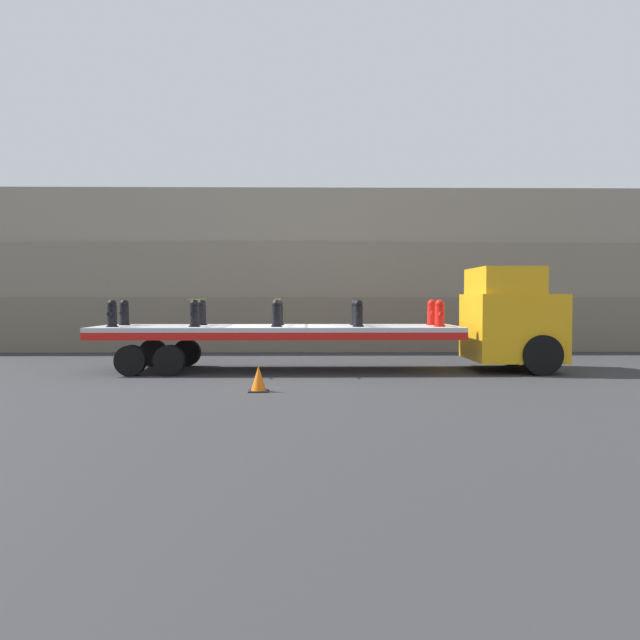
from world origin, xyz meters
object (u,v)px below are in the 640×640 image
object	(u,v)px
fire_hydrant_black_near_2	(277,314)
fire_hydrant_black_far_2	(279,313)
fire_hydrant_black_near_1	(194,314)
fire_hydrant_black_far_1	(202,313)
truck_cab	(514,318)
flatbed_trailer	(256,334)
fire_hydrant_black_far_0	(124,313)
fire_hydrant_red_near_4	(440,314)
fire_hydrant_black_near_0	(112,314)
fire_hydrant_red_far_4	(432,313)
traffic_cone	(259,379)
fire_hydrant_black_far_3	(355,313)
fire_hydrant_black_near_3	(358,314)

from	to	relation	value
fire_hydrant_black_near_2	fire_hydrant_black_far_2	bearing A→B (deg)	90.00
fire_hydrant_black_near_1	fire_hydrant_black_far_1	xyz separation A→B (m)	(0.00, 1.11, 0.00)
truck_cab	flatbed_trailer	bearing A→B (deg)	180.00
fire_hydrant_black_far_0	fire_hydrant_red_near_4	size ratio (longest dim) A/B	1.00
fire_hydrant_black_near_0	fire_hydrant_black_far_0	xyz separation A→B (m)	(0.00, 1.11, 0.00)
truck_cab	flatbed_trailer	size ratio (longest dim) A/B	0.29
fire_hydrant_black_near_0	fire_hydrant_black_near_2	distance (m)	4.42
fire_hydrant_black_far_0	fire_hydrant_black_far_1	size ratio (longest dim) A/B	1.00
truck_cab	fire_hydrant_red_far_4	world-z (taller)	truck_cab
fire_hydrant_black_far_1	fire_hydrant_black_far_2	world-z (taller)	same
traffic_cone	fire_hydrant_black_near_2	bearing A→B (deg)	86.51
truck_cab	fire_hydrant_red_near_4	world-z (taller)	truck_cab
flatbed_trailer	fire_hydrant_black_near_1	xyz separation A→B (m)	(-1.60, -0.55, 0.57)
fire_hydrant_red_far_4	fire_hydrant_black_far_2	bearing A→B (deg)	180.00
fire_hydrant_black_near_0	truck_cab	bearing A→B (deg)	2.87
fire_hydrant_black_near_2	fire_hydrant_black_far_3	size ratio (longest dim) A/B	1.00
fire_hydrant_black_far_0	fire_hydrant_black_near_0	bearing A→B (deg)	-90.00
flatbed_trailer	traffic_cone	bearing A→B (deg)	-84.18
flatbed_trailer	fire_hydrant_black_near_2	distance (m)	1.00
traffic_cone	fire_hydrant_red_far_4	bearing A→B (deg)	44.14
fire_hydrant_black_near_2	fire_hydrant_red_near_4	world-z (taller)	same
fire_hydrant_black_near_3	fire_hydrant_red_far_4	world-z (taller)	same
fire_hydrant_black_far_0	fire_hydrant_black_far_1	distance (m)	2.21
fire_hydrant_black_far_2	fire_hydrant_red_near_4	bearing A→B (deg)	-14.05
truck_cab	fire_hydrant_black_near_2	distance (m)	6.65
fire_hydrant_black_far_0	fire_hydrant_black_far_2	xyz separation A→B (m)	(4.42, 0.00, 0.00)
fire_hydrant_black_near_0	fire_hydrant_black_near_1	bearing A→B (deg)	0.00
truck_cab	fire_hydrant_black_near_2	world-z (taller)	truck_cab
fire_hydrant_black_near_3	fire_hydrant_red_far_4	distance (m)	2.47
truck_cab	fire_hydrant_black_far_2	size ratio (longest dim) A/B	3.89
fire_hydrant_black_near_2	fire_hydrant_black_near_1	bearing A→B (deg)	180.00
fire_hydrant_black_far_0	fire_hydrant_black_far_3	distance (m)	6.63
flatbed_trailer	fire_hydrant_red_near_4	world-z (taller)	fire_hydrant_red_near_4
flatbed_trailer	truck_cab	bearing A→B (deg)	0.00
flatbed_trailer	fire_hydrant_black_near_2	size ratio (longest dim) A/B	13.60
fire_hydrant_red_near_4	fire_hydrant_black_near_0	bearing A→B (deg)	180.00
fire_hydrant_black_near_0	fire_hydrant_black_far_2	distance (m)	4.56
flatbed_trailer	fire_hydrant_black_far_1	size ratio (longest dim) A/B	13.60
fire_hydrant_black_far_1	traffic_cone	distance (m)	5.10
flatbed_trailer	fire_hydrant_black_far_1	bearing A→B (deg)	160.95
fire_hydrant_black_far_3	traffic_cone	bearing A→B (deg)	-118.29
fire_hydrant_black_near_0	traffic_cone	world-z (taller)	fire_hydrant_black_near_0
fire_hydrant_black_near_3	fire_hydrant_red_near_4	xyz separation A→B (m)	(2.21, 0.00, 0.00)
truck_cab	fire_hydrant_black_far_1	xyz separation A→B (m)	(-8.84, 0.55, 0.15)
fire_hydrant_black_far_2	fire_hydrant_black_near_3	bearing A→B (deg)	-26.59
fire_hydrant_red_near_4	fire_hydrant_red_far_4	xyz separation A→B (m)	(0.00, 1.11, 0.00)
flatbed_trailer	fire_hydrant_black_far_1	distance (m)	1.79
fire_hydrant_black_far_0	fire_hydrant_black_near_1	distance (m)	2.47
fire_hydrant_black_far_0	fire_hydrant_black_near_3	distance (m)	6.73
fire_hydrant_black_near_1	fire_hydrant_black_far_1	size ratio (longest dim) A/B	1.00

